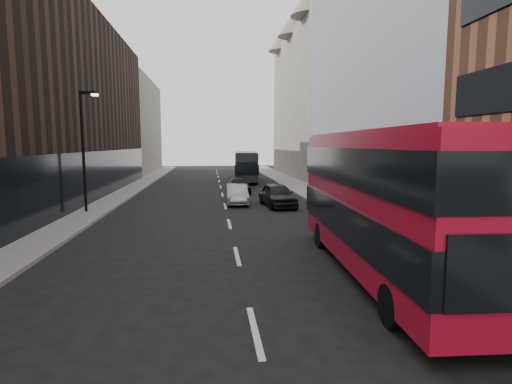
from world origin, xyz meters
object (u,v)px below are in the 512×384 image
object	(u,v)px
car_a	(277,195)
car_b	(237,194)
street_lamp	(84,143)
grey_bus	(246,166)
red_bus	(383,197)
car_c	(239,186)

from	to	relation	value
car_a	car_b	xyz separation A→B (m)	(-2.59, 1.45, -0.10)
street_lamp	car_b	size ratio (longest dim) A/B	1.72
grey_bus	car_a	xyz separation A→B (m)	(0.55, -17.77, -0.97)
red_bus	car_c	xyz separation A→B (m)	(-2.96, 21.77, -1.87)
grey_bus	car_a	distance (m)	17.80
street_lamp	grey_bus	bearing A→B (deg)	60.03
grey_bus	car_a	bearing A→B (deg)	-84.55
street_lamp	red_bus	world-z (taller)	street_lamp
street_lamp	car_b	xyz separation A→B (m)	(9.08, 2.97, -3.51)
red_bus	grey_bus	distance (m)	32.00
red_bus	car_b	world-z (taller)	red_bus
car_a	car_c	size ratio (longest dim) A/B	1.05
red_bus	grey_bus	size ratio (longest dim) A/B	1.10
red_bus	car_c	bearing A→B (deg)	100.50
car_b	car_a	bearing A→B (deg)	-28.68
car_c	street_lamp	bearing A→B (deg)	-138.77
car_b	car_c	xyz separation A→B (m)	(0.54, 6.13, -0.04)
car_a	grey_bus	bearing A→B (deg)	85.74
car_a	car_c	distance (m)	7.85
car_b	car_c	bearing A→B (deg)	85.60
car_a	red_bus	bearing A→B (deg)	-92.36
red_bus	car_c	distance (m)	22.06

